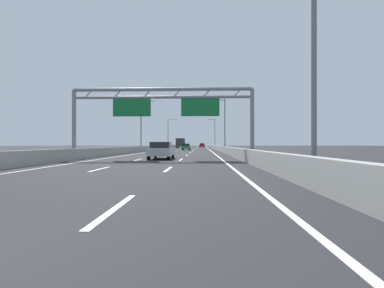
{
  "coord_description": "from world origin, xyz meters",
  "views": [
    {
      "loc": [
        3.59,
        -2.2,
        1.33
      ],
      "look_at": [
        0.45,
        83.83,
        1.31
      ],
      "focal_mm": 26.49,
      "sensor_mm": 36.0,
      "label": 1
    }
  ],
  "objects": [
    {
      "name": "lane_dash_left_8",
      "position": [
        -1.8,
        75.5,
        0.01
      ],
      "size": [
        0.16,
        3.0,
        0.01
      ],
      "primitive_type": "cube",
      "color": "white",
      "rests_on": "ground_plane"
    },
    {
      "name": "lane_dash_right_10",
      "position": [
        1.8,
        93.5,
        0.01
      ],
      "size": [
        0.16,
        3.0,
        0.01
      ],
      "primitive_type": "cube",
      "color": "white",
      "rests_on": "ground_plane"
    },
    {
      "name": "lane_dash_right_9",
      "position": [
        1.8,
        84.5,
        0.01
      ],
      "size": [
        0.16,
        3.0,
        0.01
      ],
      "primitive_type": "cube",
      "color": "white",
      "rests_on": "ground_plane"
    },
    {
      "name": "orange_car",
      "position": [
        -3.5,
        112.05,
        0.73
      ],
      "size": [
        1.78,
        4.3,
        1.43
      ],
      "color": "orange",
      "rests_on": "ground_plane"
    },
    {
      "name": "sign_gantry",
      "position": [
        0.08,
        22.91,
        4.82
      ],
      "size": [
        16.33,
        0.36,
        6.36
      ],
      "color": "gray",
      "rests_on": "ground_plane"
    },
    {
      "name": "lane_dash_right_1",
      "position": [
        1.8,
        12.5,
        0.01
      ],
      "size": [
        0.16,
        3.0,
        0.01
      ],
      "primitive_type": "cube",
      "color": "white",
      "rests_on": "ground_plane"
    },
    {
      "name": "lane_dash_left_7",
      "position": [
        -1.8,
        66.5,
        0.01
      ],
      "size": [
        0.16,
        3.0,
        0.01
      ],
      "primitive_type": "cube",
      "color": "white",
      "rests_on": "ground_plane"
    },
    {
      "name": "streetlamp_right_mid",
      "position": [
        7.47,
        49.48,
        5.4
      ],
      "size": [
        2.58,
        0.28,
        9.5
      ],
      "color": "slate",
      "rests_on": "ground_plane"
    },
    {
      "name": "lane_dash_right_0",
      "position": [
        1.8,
        3.5,
        0.01
      ],
      "size": [
        0.16,
        3.0,
        0.01
      ],
      "primitive_type": "cube",
      "color": "white",
      "rests_on": "ground_plane"
    },
    {
      "name": "edge_line_right",
      "position": [
        5.25,
        88.0,
        0.01
      ],
      "size": [
        0.16,
        176.0,
        0.01
      ],
      "primitive_type": "cube",
      "color": "white",
      "rests_on": "ground_plane"
    },
    {
      "name": "lane_dash_right_5",
      "position": [
        1.8,
        48.5,
        0.01
      ],
      "size": [
        0.16,
        3.0,
        0.01
      ],
      "primitive_type": "cube",
      "color": "white",
      "rests_on": "ground_plane"
    },
    {
      "name": "lane_dash_left_5",
      "position": [
        -1.8,
        48.5,
        0.01
      ],
      "size": [
        0.16,
        3.0,
        0.01
      ],
      "primitive_type": "cube",
      "color": "white",
      "rests_on": "ground_plane"
    },
    {
      "name": "lane_dash_left_13",
      "position": [
        -1.8,
        120.5,
        0.01
      ],
      "size": [
        0.16,
        3.0,
        0.01
      ],
      "primitive_type": "cube",
      "color": "white",
      "rests_on": "ground_plane"
    },
    {
      "name": "lane_dash_right_6",
      "position": [
        1.8,
        57.5,
        0.01
      ],
      "size": [
        0.16,
        3.0,
        0.01
      ],
      "primitive_type": "cube",
      "color": "white",
      "rests_on": "ground_plane"
    },
    {
      "name": "barrier_right",
      "position": [
        6.9,
        110.0,
        0.47
      ],
      "size": [
        0.45,
        220.0,
        0.95
      ],
      "color": "#9E9E99",
      "rests_on": "ground_plane"
    },
    {
      "name": "streetlamp_left_far",
      "position": [
        -7.47,
        90.59,
        5.4
      ],
      "size": [
        2.58,
        0.28,
        9.5
      ],
      "color": "slate",
      "rests_on": "ground_plane"
    },
    {
      "name": "streetlamp_right_far",
      "position": [
        7.47,
        90.59,
        5.4
      ],
      "size": [
        2.58,
        0.28,
        9.5
      ],
      "color": "slate",
      "rests_on": "ground_plane"
    },
    {
      "name": "barrier_left",
      "position": [
        -6.9,
        110.0,
        0.47
      ],
      "size": [
        0.45,
        220.0,
        0.95
      ],
      "color": "#9E9E99",
      "rests_on": "ground_plane"
    },
    {
      "name": "lane_dash_right_4",
      "position": [
        1.8,
        39.5,
        0.01
      ],
      "size": [
        0.16,
        3.0,
        0.01
      ],
      "primitive_type": "cube",
      "color": "white",
      "rests_on": "ground_plane"
    },
    {
      "name": "lane_dash_right_2",
      "position": [
        1.8,
        21.5,
        0.01
      ],
      "size": [
        0.16,
        3.0,
        0.01
      ],
      "primitive_type": "cube",
      "color": "white",
      "rests_on": "ground_plane"
    },
    {
      "name": "streetlamp_left_mid",
      "position": [
        -7.47,
        49.48,
        5.4
      ],
      "size": [
        2.58,
        0.28,
        9.5
      ],
      "color": "slate",
      "rests_on": "ground_plane"
    },
    {
      "name": "lane_dash_right_7",
      "position": [
        1.8,
        66.5,
        0.01
      ],
      "size": [
        0.16,
        3.0,
        0.01
      ],
      "primitive_type": "cube",
      "color": "white",
      "rests_on": "ground_plane"
    },
    {
      "name": "green_car",
      "position": [
        0.04,
        59.62,
        0.73
      ],
      "size": [
        1.71,
        4.47,
        1.4
      ],
      "color": "#1E7A38",
      "rests_on": "ground_plane"
    },
    {
      "name": "lane_dash_left_16",
      "position": [
        -1.8,
        147.5,
        0.01
      ],
      "size": [
        0.16,
        3.0,
        0.01
      ],
      "primitive_type": "cube",
      "color": "white",
      "rests_on": "ground_plane"
    },
    {
      "name": "edge_line_left",
      "position": [
        -5.25,
        88.0,
        0.01
      ],
      "size": [
        0.16,
        176.0,
        0.01
      ],
      "primitive_type": "cube",
      "color": "white",
      "rests_on": "ground_plane"
    },
    {
      "name": "lane_dash_right_15",
      "position": [
        1.8,
        138.5,
        0.01
      ],
      "size": [
        0.16,
        3.0,
        0.01
      ],
      "primitive_type": "cube",
      "color": "white",
      "rests_on": "ground_plane"
    },
    {
      "name": "lane_dash_left_3",
      "position": [
        -1.8,
        30.5,
        0.01
      ],
      "size": [
        0.16,
        3.0,
        0.01
      ],
      "primitive_type": "cube",
      "color": "white",
      "rests_on": "ground_plane"
    },
    {
      "name": "lane_dash_left_9",
      "position": [
        -1.8,
        84.5,
        0.01
      ],
      "size": [
        0.16,
        3.0,
        0.01
      ],
      "primitive_type": "cube",
      "color": "white",
      "rests_on": "ground_plane"
    },
    {
      "name": "lane_dash_right_16",
      "position": [
        1.8,
        147.5,
        0.01
      ],
      "size": [
        0.16,
        3.0,
        0.01
      ],
      "primitive_type": "cube",
      "color": "white",
      "rests_on": "ground_plane"
    },
    {
      "name": "lane_dash_left_1",
      "position": [
        -1.8,
        12.5,
        0.01
      ],
      "size": [
        0.16,
        3.0,
        0.01
      ],
      "primitive_type": "cube",
      "color": "white",
      "rests_on": "ground_plane"
    },
    {
      "name": "lane_dash_left_14",
      "position": [
        -1.8,
        129.5,
        0.01
      ],
      "size": [
        0.16,
        3.0,
        0.01
      ],
      "primitive_type": "cube",
      "color": "white",
      "rests_on": "ground_plane"
    },
    {
      "name": "lane_dash_right_17",
      "position": [
        1.8,
        156.5,
        0.01
      ],
      "size": [
        0.16,
        3.0,
        0.01
      ],
      "primitive_type": "cube",
      "color": "white",
      "rests_on": "ground_plane"
    },
    {
      "name": "lane_dash_left_11",
      "position": [
        -1.8,
        102.5,
        0.01
      ],
      "size": [
        0.16,
        3.0,
        0.01
      ],
      "primitive_type": "cube",
      "color": "white",
      "rests_on": "ground_plane"
    },
    {
      "name": "lane_dash_right_11",
      "position": [
        1.8,
        102.5,
        0.01
      ],
      "size": [
        0.16,
        3.0,
        0.01
      ],
      "primitive_type": "cube",
      "color": "white",
      "rests_on": "ground_plane"
    },
    {
      "name": "lane_dash_right_3",
      "position": [
        1.8,
        30.5,
        0.01
      ],
      "size": [
        0.16,
        3.0,
        0.01
      ],
      "primitive_type": "cube",
      "color": "white",
      "rests_on": "ground_plane"
    },
    {
      "name": "box_truck",
      "position": [
        -3.43,
        89.01,
        1.69
      ],
      "size": [
        2.48,
        8.72,
        3.12
      ],
      "color": "#B21E19",
      "rests_on": "ground_plane"
    },
    {
      "name": "lane_dash_left_4",
      "position": [
        -1.8,
        39.5,
        0.01
      ],
      "size": [
        0.16,
        3.0,
        0.01
      ],
      "primitive_type": "cube",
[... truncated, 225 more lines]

